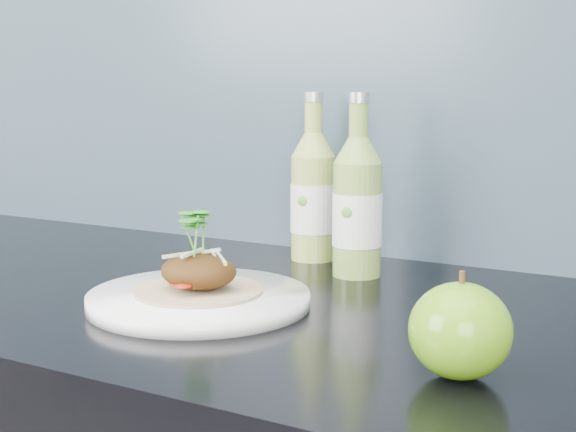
# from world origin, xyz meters

# --- Properties ---
(subway_backsplash) EXTENTS (4.00, 0.02, 0.70)m
(subway_backsplash) POSITION_xyz_m (0.00, 1.99, 1.25)
(subway_backsplash) COLOR slate
(subway_backsplash) RESTS_ON kitchen_counter
(dinner_plate) EXTENTS (0.25, 0.25, 0.02)m
(dinner_plate) POSITION_xyz_m (-0.08, 1.63, 0.91)
(dinner_plate) COLOR white
(dinner_plate) RESTS_ON kitchen_counter
(pork_taco) EXTENTS (0.14, 0.14, 0.10)m
(pork_taco) POSITION_xyz_m (-0.08, 1.63, 0.94)
(pork_taco) COLOR #A2875C
(pork_taco) RESTS_ON dinner_plate
(green_apple) EXTENTS (0.11, 0.11, 0.09)m
(green_apple) POSITION_xyz_m (0.24, 1.56, 0.94)
(green_apple) COLOR #488B0F
(green_apple) RESTS_ON kitchen_counter
(cider_bottle_left) EXTENTS (0.07, 0.07, 0.24)m
(cider_bottle_left) POSITION_xyz_m (-0.09, 1.92, 0.99)
(cider_bottle_left) COLOR #A3BA4D
(cider_bottle_left) RESTS_ON kitchen_counter
(cider_bottle_right) EXTENTS (0.07, 0.07, 0.24)m
(cider_bottle_right) POSITION_xyz_m (0.01, 1.85, 0.99)
(cider_bottle_right) COLOR #83A745
(cider_bottle_right) RESTS_ON kitchen_counter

